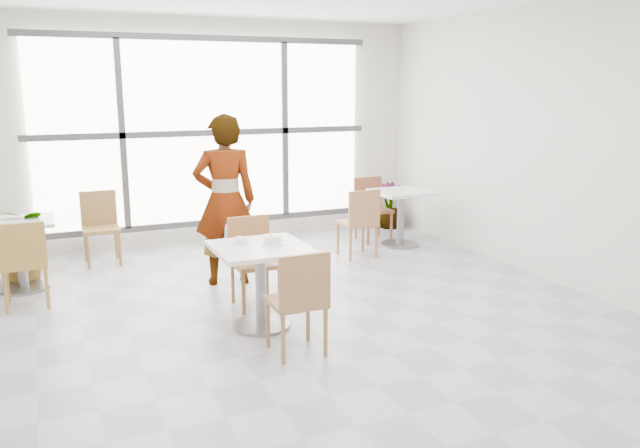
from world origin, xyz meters
name	(u,v)px	position (x,y,z in m)	size (l,w,h in m)	color
floor	(307,325)	(0.00, 0.00, 0.00)	(7.00, 7.00, 0.00)	#9E9EA5
wall_back	(206,132)	(0.00, 3.50, 1.50)	(6.00, 6.00, 0.00)	silver
wall_right	(571,147)	(3.00, 0.00, 1.50)	(7.00, 7.00, 0.00)	silver
window	(207,133)	(0.00, 3.44, 1.50)	(4.60, 0.07, 2.52)	white
main_table	(261,271)	(-0.38, 0.13, 0.52)	(0.80, 0.80, 0.75)	white
chair_near	(300,296)	(-0.30, -0.59, 0.50)	(0.42, 0.42, 0.87)	#9A6C41
chair_far	(253,255)	(-0.26, 0.76, 0.50)	(0.42, 0.42, 0.87)	#9A6336
oatmeal_bowl	(272,240)	(-0.26, 0.14, 0.79)	(0.21, 0.21, 0.09)	white
coffee_cup	(240,241)	(-0.53, 0.26, 0.78)	(0.16, 0.13, 0.07)	white
person	(225,200)	(-0.31, 1.53, 0.92)	(0.67, 0.44, 1.84)	black
bg_table_left	(20,245)	(-2.35, 2.18, 0.49)	(0.70, 0.70, 0.75)	silver
bg_table_right	(401,210)	(2.29, 2.20, 0.49)	(0.70, 0.70, 0.75)	silver
bg_chair_left_near	(24,259)	(-2.31, 1.51, 0.50)	(0.42, 0.42, 0.87)	olive
bg_chair_left_far	(100,222)	(-1.48, 2.95, 0.50)	(0.42, 0.42, 0.87)	olive
bg_chair_right_near	(360,219)	(1.50, 1.86, 0.50)	(0.42, 0.42, 0.87)	#9E6B42
bg_chair_right_far	(371,204)	(2.09, 2.66, 0.50)	(0.42, 0.42, 0.87)	brown
plant_left	(24,244)	(-2.33, 2.52, 0.42)	(0.75, 0.65, 0.84)	#4D773D
plant_right	(390,206)	(2.70, 3.20, 0.34)	(0.38, 0.38, 0.68)	#4F733D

